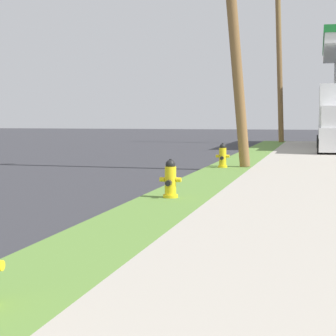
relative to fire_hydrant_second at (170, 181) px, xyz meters
name	(u,v)px	position (x,y,z in m)	size (l,w,h in m)	color
fire_hydrant_second	(170,181)	(0.00, 0.00, 0.00)	(0.42, 0.38, 0.74)	yellow
fire_hydrant_third	(223,157)	(-0.08, 7.23, 0.00)	(0.42, 0.37, 0.74)	yellow
utility_pole_midground	(232,13)	(0.18, 7.23, 4.32)	(1.46, 1.64, 9.12)	olive
utility_pole_background	(279,58)	(0.36, 26.90, 4.74)	(1.40, 0.35, 9.95)	olive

